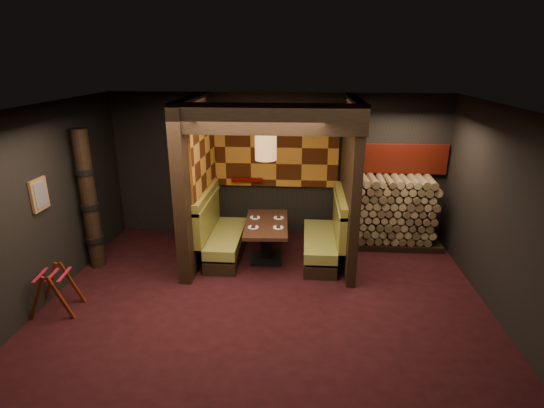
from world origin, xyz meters
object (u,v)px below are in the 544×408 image
(pendant_lamp, at_px, (266,146))
(totem_column, at_px, (89,201))
(booth_bench_left, at_px, (221,235))
(dining_table, at_px, (266,235))
(luggage_rack, at_px, (55,289))
(firewood_stack, at_px, (396,212))
(booth_bench_right, at_px, (325,239))

(pendant_lamp, bearing_deg, totem_column, -172.42)
(booth_bench_left, height_order, totem_column, totem_column)
(dining_table, bearing_deg, totem_column, -171.46)
(dining_table, height_order, totem_column, totem_column)
(luggage_rack, height_order, firewood_stack, firewood_stack)
(booth_bench_right, relative_size, totem_column, 0.67)
(booth_bench_left, bearing_deg, firewood_stack, 12.17)
(totem_column, distance_m, firewood_stack, 5.50)
(pendant_lamp, bearing_deg, booth_bench_left, 169.29)
(dining_table, distance_m, luggage_rack, 3.40)
(booth_bench_left, relative_size, firewood_stack, 0.92)
(dining_table, bearing_deg, booth_bench_left, 172.60)
(dining_table, xyz_separation_m, luggage_rack, (-2.85, -1.85, -0.13))
(booth_bench_right, distance_m, luggage_rack, 4.37)
(dining_table, relative_size, firewood_stack, 0.80)
(pendant_lamp, distance_m, totem_column, 3.09)
(booth_bench_right, height_order, pendant_lamp, pendant_lamp)
(booth_bench_right, bearing_deg, dining_table, -174.03)
(booth_bench_right, xyz_separation_m, firewood_stack, (1.35, 0.70, 0.28))
(totem_column, relative_size, firewood_stack, 1.39)
(dining_table, height_order, pendant_lamp, pendant_lamp)
(totem_column, bearing_deg, dining_table, 8.54)
(pendant_lamp, xyz_separation_m, firewood_stack, (2.40, 0.86, -1.40))
(booth_bench_right, distance_m, totem_column, 4.10)
(booth_bench_right, height_order, totem_column, totem_column)
(dining_table, height_order, firewood_stack, firewood_stack)
(luggage_rack, distance_m, firewood_stack, 5.90)
(luggage_rack, bearing_deg, pendant_lamp, 32.30)
(booth_bench_left, xyz_separation_m, firewood_stack, (3.25, 0.70, 0.28))
(dining_table, xyz_separation_m, firewood_stack, (2.40, 0.81, 0.20))
(dining_table, distance_m, pendant_lamp, 1.60)
(booth_bench_left, bearing_deg, pendant_lamp, -10.71)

